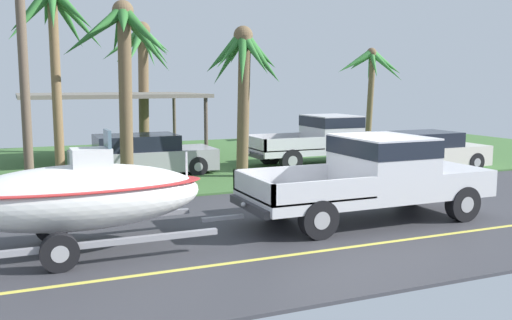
{
  "coord_description": "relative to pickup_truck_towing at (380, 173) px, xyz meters",
  "views": [
    {
      "loc": [
        -6.77,
        -10.71,
        3.11
      ],
      "look_at": [
        -2.0,
        0.39,
        1.45
      ],
      "focal_mm": 39.9,
      "sensor_mm": 36.0,
      "label": 1
    }
  ],
  "objects": [
    {
      "name": "boat_on_trailer",
      "position": [
        -6.59,
        -0.0,
        -0.01
      ],
      "size": [
        5.74,
        2.15,
        2.25
      ],
      "color": "gray",
      "rests_on": "ground"
    },
    {
      "name": "parked_sedan_near",
      "position": [
        -3.71,
        8.18,
        -0.38
      ],
      "size": [
        4.72,
        1.95,
        1.38
      ],
      "color": "#99999E",
      "rests_on": "ground"
    },
    {
      "name": "palm_tree_near_right",
      "position": [
        9.57,
        14.33,
        2.67
      ],
      "size": [
        3.93,
        2.95,
        4.86
      ],
      "color": "brown",
      "rests_on": "ground"
    },
    {
      "name": "parked_pickup_background",
      "position": [
        3.3,
        7.79,
        -0.01
      ],
      "size": [
        5.78,
        2.05,
        1.88
      ],
      "color": "silver",
      "rests_on": "ground"
    },
    {
      "name": "pickup_truck_towing",
      "position": [
        0.0,
        0.0,
        0.0
      ],
      "size": [
        5.88,
        2.14,
        1.91
      ],
      "color": "silver",
      "rests_on": "ground"
    },
    {
      "name": "utility_pole",
      "position": [
        -7.29,
        5.16,
        3.47
      ],
      "size": [
        0.24,
        1.8,
        8.74
      ],
      "color": "brown",
      "rests_on": "ground"
    },
    {
      "name": "palm_tree_mid",
      "position": [
        -0.74,
        6.33,
        2.57
      ],
      "size": [
        2.87,
        3.0,
        4.88
      ],
      "color": "brown",
      "rests_on": "ground"
    },
    {
      "name": "ground",
      "position": [
        -0.87,
        8.5,
        -1.07
      ],
      "size": [
        36.0,
        22.0,
        0.11
      ],
      "color": "#38383D"
    },
    {
      "name": "palm_tree_far_left",
      "position": [
        -4.61,
        5.82,
        2.99
      ],
      "size": [
        3.2,
        3.02,
        5.39
      ],
      "color": "brown",
      "rests_on": "ground"
    },
    {
      "name": "parked_sedan_far",
      "position": [
        5.62,
        5.31,
        -0.39
      ],
      "size": [
        4.49,
        1.92,
        1.38
      ],
      "color": "beige",
      "rests_on": "ground"
    },
    {
      "name": "palm_tree_far_right",
      "position": [
        -6.35,
        7.7,
        3.68
      ],
      "size": [
        3.07,
        2.88,
        6.05
      ],
      "color": "brown",
      "rests_on": "ground"
    },
    {
      "name": "carport_awning",
      "position": [
        -4.13,
        11.57,
        1.5
      ],
      "size": [
        6.63,
        4.92,
        2.68
      ],
      "color": "#4C4238",
      "rests_on": "ground"
    },
    {
      "name": "palm_tree_near_left",
      "position": [
        -2.4,
        14.14,
        3.12
      ],
      "size": [
        3.3,
        2.86,
        5.68
      ],
      "color": "brown",
      "rests_on": "ground"
    }
  ]
}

